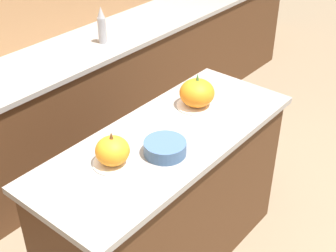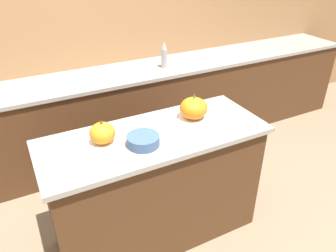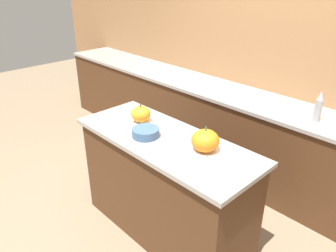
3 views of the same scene
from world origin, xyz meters
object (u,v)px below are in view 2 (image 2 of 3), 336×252
pumpkin_cake_left (102,134)px  mixing_bowl (143,140)px  pumpkin_cake_right (194,109)px  bottle_tall (164,55)px

pumpkin_cake_left → mixing_bowl: size_ratio=0.94×
pumpkin_cake_left → pumpkin_cake_right: 0.68m
pumpkin_cake_left → mixing_bowl: (0.22, -0.13, -0.04)m
pumpkin_cake_right → mixing_bowl: 0.49m
pumpkin_cake_right → mixing_bowl: pumpkin_cake_right is taller
pumpkin_cake_left → pumpkin_cake_right: size_ratio=0.86×
pumpkin_cake_right → mixing_bowl: size_ratio=1.09×
bottle_tall → mixing_bowl: (-0.77, -1.24, -0.09)m
pumpkin_cake_right → bottle_tall: size_ratio=0.84×
pumpkin_cake_left → bottle_tall: size_ratio=0.73×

